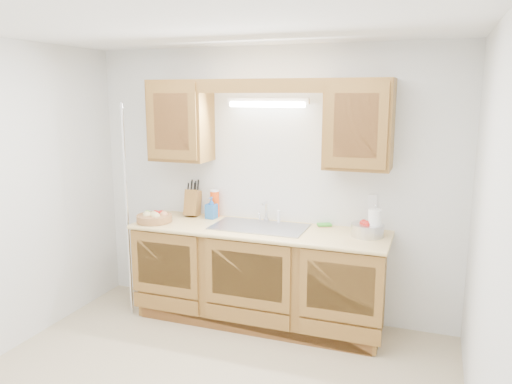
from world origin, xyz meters
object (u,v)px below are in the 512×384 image
at_px(fruit_basket, 154,217).
at_px(apple_bowl, 367,229).
at_px(paper_towel, 374,223).
at_px(knife_block, 193,202).

height_order(fruit_basket, apple_bowl, apple_bowl).
relative_size(paper_towel, apple_bowl, 0.81).
distance_m(knife_block, paper_towel, 1.77).
bearing_deg(apple_bowl, fruit_basket, -174.10).
xyz_separation_m(paper_towel, apple_bowl, (-0.06, 0.01, -0.06)).
height_order(knife_block, paper_towel, knife_block).
xyz_separation_m(knife_block, apple_bowl, (1.71, -0.15, -0.07)).
bearing_deg(knife_block, apple_bowl, -11.08).
bearing_deg(fruit_basket, paper_towel, 5.49).
relative_size(knife_block, apple_bowl, 1.04).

